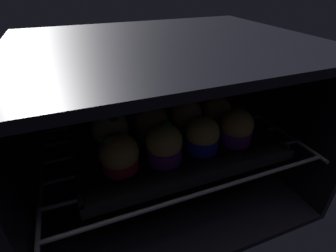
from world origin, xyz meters
The scene contains 15 objects.
oven_cavity centered at (0.00, 26.25, 17.00)cm, with size 59.00×47.00×37.00cm.
oven_rack centered at (0.00, 22.00, 13.60)cm, with size 54.80×42.00×0.80cm.
baking_tray centered at (0.00, 20.95, 14.67)cm, with size 41.45×33.11×2.20cm.
muffin_row0_col0 centered at (-12.69, 12.99, 18.28)cm, with size 7.27×7.27×7.44cm.
muffin_row0_col1 centered at (-4.16, 12.30, 18.78)cm, with size 6.91×6.91×8.30cm.
muffin_row0_col2 centered at (4.21, 12.80, 18.52)cm, with size 6.85×6.85×7.45cm.
muffin_row0_col3 centered at (12.23, 12.70, 18.66)cm, with size 7.00×7.00×7.62cm.
muffin_row1_col0 centered at (-12.70, 20.66, 18.87)cm, with size 7.41×7.41×8.11cm.
muffin_row1_col1 centered at (-3.92, 21.01, 18.43)cm, with size 7.32×7.32×7.49cm.
muffin_row1_col2 centered at (4.32, 20.67, 18.72)cm, with size 7.03×7.03×7.71cm.
muffin_row1_col3 centered at (12.34, 20.92, 18.15)cm, with size 6.74×6.74×6.90cm.
muffin_row2_col0 centered at (-12.40, 28.95, 18.84)cm, with size 7.31×7.31×8.16cm.
muffin_row2_col1 centered at (-4.09, 29.32, 18.76)cm, with size 7.29×7.29×7.96cm.
muffin_row2_col2 centered at (3.87, 29.69, 18.33)cm, with size 7.11×7.11×7.30cm.
muffin_row2_col3 centered at (12.40, 29.46, 18.58)cm, with size 6.87×6.87×7.57cm.
Camera 1 is at (-17.80, -24.32, 46.52)cm, focal length 27.09 mm.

